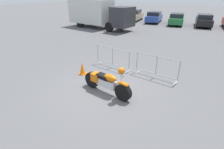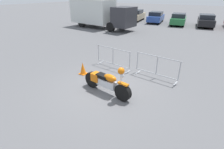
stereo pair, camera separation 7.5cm
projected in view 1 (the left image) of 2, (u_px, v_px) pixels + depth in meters
name	position (u px, v px, depth m)	size (l,w,h in m)	color
ground_plane	(105.00, 89.00, 7.28)	(120.00, 120.00, 0.00)	#5B5B5E
motorcycle	(107.00, 82.00, 6.77)	(2.27, 0.51, 1.28)	black
crowd_barrier_near	(113.00, 58.00, 9.11)	(2.14, 0.64, 1.07)	#9EA0A5
crowd_barrier_far	(156.00, 67.00, 7.99)	(2.14, 0.64, 1.07)	#9EA0A5
box_truck	(97.00, 13.00, 19.21)	(7.88, 2.97, 2.98)	silver
parked_car_maroon	(116.00, 14.00, 26.16)	(2.23, 4.18, 1.35)	maroon
parked_car_tan	(134.00, 15.00, 24.71)	(2.47, 4.62, 1.49)	tan
parked_car_blue	(154.00, 17.00, 23.22)	(2.31, 4.31, 1.39)	#284799
parked_car_green	(177.00, 19.00, 21.51)	(2.28, 4.25, 1.37)	#236B38
parked_car_black	(204.00, 20.00, 20.39)	(2.32, 4.33, 1.40)	black
pedestrian	(118.00, 17.00, 21.73)	(0.48, 0.48, 1.69)	#262838
traffic_cone	(82.00, 69.00, 8.48)	(0.34, 0.34, 0.59)	orange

